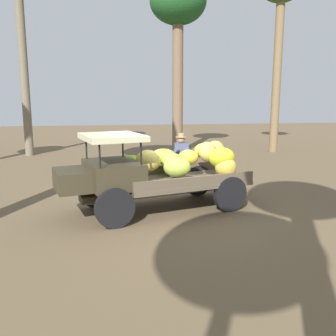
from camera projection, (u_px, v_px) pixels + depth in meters
name	position (u px, v px, depth m)	size (l,w,h in m)	color
ground_plane	(170.00, 207.00, 8.99)	(60.00, 60.00, 0.00)	brown
truck	(153.00, 171.00, 8.54)	(4.66, 2.64, 1.86)	#393221
farmer	(181.00, 158.00, 10.63)	(0.53, 0.46, 1.65)	#BBAFAA
wooden_crate	(234.00, 185.00, 10.23)	(0.56, 0.40, 0.47)	olive
forest_tree_1	(178.00, 10.00, 16.63)	(2.61, 2.61, 8.08)	brown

